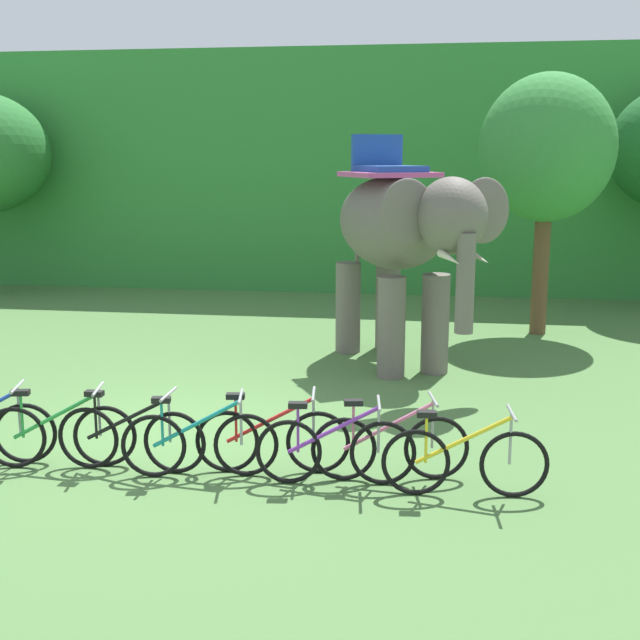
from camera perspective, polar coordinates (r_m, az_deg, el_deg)
The scene contains 11 objects.
ground_plane at distance 10.69m, azimuth -10.10°, elevation -7.63°, with size 80.00×80.00×0.00m, color #4C753D.
foliage_hedge at distance 23.59m, azimuth 0.43°, elevation 10.33°, with size 36.00×6.00×6.00m, color #338438.
tree_center_left at distance 16.36m, azimuth 15.45°, elevation 11.32°, with size 2.54×2.54×4.95m.
elephant at distance 13.35m, azimuth 5.55°, elevation 5.99°, with size 3.15×4.10×3.78m.
bike_green at distance 9.73m, azimuth -17.62°, elevation -7.55°, with size 1.69×0.54×0.92m.
bike_black at distance 9.41m, azimuth -12.99°, elevation -7.94°, with size 1.71×0.52×0.92m.
bike_teal at distance 9.11m, azimuth -8.35°, elevation -8.41°, with size 1.69×0.52×0.92m.
bike_red at distance 9.14m, azimuth -3.33°, elevation -8.24°, with size 1.70×0.52×0.92m.
bike_purple at distance 8.82m, azimuth 1.07°, elevation -8.97°, with size 1.70×0.52×0.92m.
bike_pink at distance 8.96m, azimuth 4.86°, elevation -8.68°, with size 1.69×0.52×0.92m.
bike_yellow at distance 8.65m, azimuth 9.98°, elevation -9.57°, with size 1.71×0.52×0.92m.
Camera 1 is at (3.30, -9.56, 3.46)m, focal length 46.19 mm.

